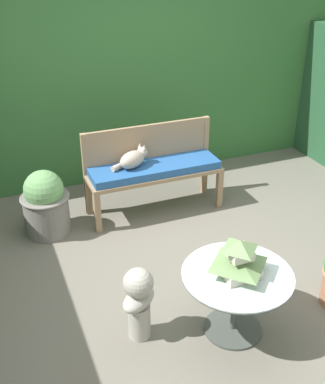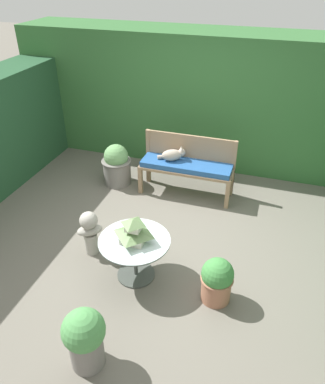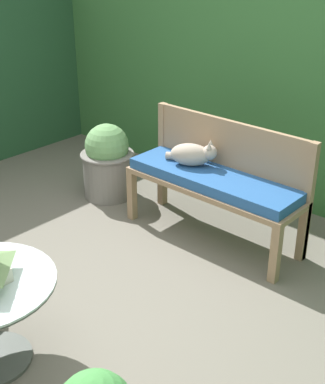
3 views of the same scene
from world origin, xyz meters
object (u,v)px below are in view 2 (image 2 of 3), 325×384
object	(u,v)px
cat	(173,155)
patio_table	(134,247)
potted_plant_table_far	(217,280)
garden_bench	(186,168)
potted_plant_hedge_corner	(85,337)
pagoda_birdhouse	(134,231)
garden_bust	(90,230)
potted_plant_path_edge	(117,165)

from	to	relation	value
cat	patio_table	xyz separation A→B (m)	(0.13, -1.91, -0.21)
patio_table	potted_plant_table_far	distance (m)	0.96
garden_bench	potted_plant_hedge_corner	size ratio (longest dim) A/B	2.18
pagoda_birdhouse	garden_bust	world-z (taller)	pagoda_birdhouse
pagoda_birdhouse	garden_bust	bearing A→B (deg)	162.76
potted_plant_table_far	potted_plant_hedge_corner	size ratio (longest dim) A/B	0.83
garden_bench	potted_plant_hedge_corner	distance (m)	3.06
cat	potted_plant_hedge_corner	bearing A→B (deg)	-115.11
garden_bench	cat	size ratio (longest dim) A/B	3.35
patio_table	potted_plant_table_far	bearing A→B (deg)	-3.63
pagoda_birdhouse	potted_plant_table_far	world-z (taller)	pagoda_birdhouse
garden_bust	potted_plant_hedge_corner	size ratio (longest dim) A/B	0.93
pagoda_birdhouse	potted_plant_hedge_corner	xyz separation A→B (m)	(-0.01, -1.17, -0.30)
cat	potted_plant_table_far	world-z (taller)	cat
pagoda_birdhouse	garden_bust	xyz separation A→B (m)	(-0.67, 0.21, -0.31)
garden_bust	potted_plant_path_edge	xyz separation A→B (m)	(-0.38, 1.66, -0.02)
cat	potted_plant_path_edge	size ratio (longest dim) A/B	0.63
garden_bench	potted_plant_table_far	distance (m)	2.14
cat	patio_table	world-z (taller)	cat
cat	potted_plant_table_far	bearing A→B (deg)	-88.67
garden_bust	potted_plant_hedge_corner	xyz separation A→B (m)	(0.66, -1.38, 0.01)
cat	potted_plant_path_edge	xyz separation A→B (m)	(-0.92, -0.04, -0.31)
cat	potted_plant_path_edge	bearing A→B (deg)	155.13
patio_table	pagoda_birdhouse	bearing A→B (deg)	90.22
cat	potted_plant_hedge_corner	xyz separation A→B (m)	(0.12, -3.08, -0.28)
patio_table	cat	bearing A→B (deg)	93.86
cat	potted_plant_hedge_corner	world-z (taller)	cat
potted_plant_table_far	potted_plant_path_edge	world-z (taller)	potted_plant_path_edge
patio_table	potted_plant_hedge_corner	xyz separation A→B (m)	(-0.01, -1.17, -0.06)
garden_bench	potted_plant_path_edge	xyz separation A→B (m)	(-1.14, -0.02, -0.14)
garden_bench	patio_table	bearing A→B (deg)	-92.83
garden_bench	potted_plant_table_far	xyz separation A→B (m)	(0.86, -1.95, -0.19)
cat	potted_plant_table_far	size ratio (longest dim) A/B	0.79
garden_bust	potted_plant_hedge_corner	distance (m)	1.53
pagoda_birdhouse	potted_plant_table_far	xyz separation A→B (m)	(0.95, -0.06, -0.38)
potted_plant_table_far	potted_plant_hedge_corner	bearing A→B (deg)	-130.85
potted_plant_path_edge	patio_table	bearing A→B (deg)	-60.69
garden_bust	potted_plant_path_edge	size ratio (longest dim) A/B	0.89
potted_plant_path_edge	potted_plant_table_far	bearing A→B (deg)	-43.98
potted_plant_table_far	patio_table	bearing A→B (deg)	176.37
potted_plant_hedge_corner	patio_table	bearing A→B (deg)	89.67
cat	pagoda_birdhouse	xyz separation A→B (m)	(0.13, -1.91, 0.02)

